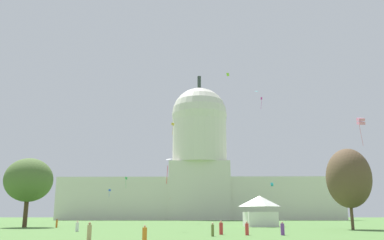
{
  "coord_description": "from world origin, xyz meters",
  "views": [
    {
      "loc": [
        3.72,
        -20.47,
        2.36
      ],
      "look_at": [
        1.83,
        64.02,
        22.15
      ],
      "focal_mm": 38.01,
      "sensor_mm": 36.0,
      "label": 1
    }
  ],
  "objects_px": {
    "event_tent": "(260,211)",
    "tree_west_near": "(29,180)",
    "capitol_building": "(200,171)",
    "person_white_near_tree_west": "(77,227)",
    "kite_lime_high": "(228,75)",
    "kite_red_low": "(169,199)",
    "person_tan_back_right": "(89,232)",
    "kite_cyan_low": "(272,184)",
    "person_red_deep_crowd": "(221,228)",
    "tree_east_far": "(349,178)",
    "person_red_lawn_far_left": "(247,229)",
    "kite_pink_low": "(361,122)",
    "person_purple_aisle_center": "(283,229)",
    "kite_green_low": "(126,178)",
    "kite_turquoise_high": "(257,93)",
    "person_orange_edge_west": "(145,235)",
    "person_olive_mid_center": "(213,230)",
    "kite_white_low": "(166,164)",
    "kite_gold_mid": "(173,124)",
    "kite_magenta_high": "(261,100)",
    "person_orange_near_tree_east": "(57,223)",
    "kite_blue_low": "(110,191)"
  },
  "relations": [
    {
      "from": "kite_magenta_high",
      "to": "kite_gold_mid",
      "type": "xyz_separation_m",
      "value": [
        -29.6,
        -4.92,
        -9.26
      ]
    },
    {
      "from": "kite_turquoise_high",
      "to": "kite_white_low",
      "type": "bearing_deg",
      "value": -104.28
    },
    {
      "from": "kite_turquoise_high",
      "to": "person_orange_edge_west",
      "type": "bearing_deg",
      "value": -99.09
    },
    {
      "from": "person_orange_edge_west",
      "to": "kite_pink_low",
      "type": "distance_m",
      "value": 44.41
    },
    {
      "from": "person_orange_near_tree_east",
      "to": "kite_gold_mid",
      "type": "bearing_deg",
      "value": -59.65
    },
    {
      "from": "person_olive_mid_center",
      "to": "kite_lime_high",
      "type": "xyz_separation_m",
      "value": [
        9.15,
        99.95,
        53.99
      ]
    },
    {
      "from": "kite_magenta_high",
      "to": "person_red_lawn_far_left",
      "type": "bearing_deg",
      "value": -20.07
    },
    {
      "from": "tree_west_near",
      "to": "person_red_deep_crowd",
      "type": "xyz_separation_m",
      "value": [
        36.87,
        -29.03,
        -8.39
      ]
    },
    {
      "from": "kite_blue_low",
      "to": "kite_white_low",
      "type": "bearing_deg",
      "value": -32.25
    },
    {
      "from": "person_tan_back_right",
      "to": "kite_cyan_low",
      "type": "height_order",
      "value": "kite_cyan_low"
    },
    {
      "from": "tree_west_near",
      "to": "kite_red_low",
      "type": "height_order",
      "value": "tree_west_near"
    },
    {
      "from": "event_tent",
      "to": "kite_blue_low",
      "type": "height_order",
      "value": "kite_blue_low"
    },
    {
      "from": "kite_turquoise_high",
      "to": "capitol_building",
      "type": "bearing_deg",
      "value": 113.45
    },
    {
      "from": "person_purple_aisle_center",
      "to": "kite_turquoise_high",
      "type": "distance_m",
      "value": 97.75
    },
    {
      "from": "person_olive_mid_center",
      "to": "kite_red_low",
      "type": "height_order",
      "value": "kite_red_low"
    },
    {
      "from": "person_orange_near_tree_east",
      "to": "person_red_deep_crowd",
      "type": "bearing_deg",
      "value": -171.15
    },
    {
      "from": "kite_turquoise_high",
      "to": "kite_green_low",
      "type": "bearing_deg",
      "value": 166.13
    },
    {
      "from": "person_tan_back_right",
      "to": "kite_gold_mid",
      "type": "distance_m",
      "value": 93.44
    },
    {
      "from": "person_red_lawn_far_left",
      "to": "person_orange_edge_west",
      "type": "relative_size",
      "value": 1.06
    },
    {
      "from": "person_olive_mid_center",
      "to": "person_purple_aisle_center",
      "type": "relative_size",
      "value": 0.95
    },
    {
      "from": "kite_cyan_low",
      "to": "kite_lime_high",
      "type": "xyz_separation_m",
      "value": [
        -19.84,
        -28.1,
        39.63
      ]
    },
    {
      "from": "kite_cyan_low",
      "to": "tree_east_far",
      "type": "bearing_deg",
      "value": -69.68
    },
    {
      "from": "person_red_deep_crowd",
      "to": "kite_red_low",
      "type": "bearing_deg",
      "value": -21.57
    },
    {
      "from": "person_tan_back_right",
      "to": "kite_cyan_low",
      "type": "xyz_separation_m",
      "value": [
        40.77,
        136.32,
        14.3
      ]
    },
    {
      "from": "tree_east_far",
      "to": "kite_green_low",
      "type": "xyz_separation_m",
      "value": [
        -53.15,
        83.42,
        7.32
      ]
    },
    {
      "from": "tree_west_near",
      "to": "kite_pink_low",
      "type": "relative_size",
      "value": 3.05
    },
    {
      "from": "kite_green_low",
      "to": "kite_turquoise_high",
      "type": "relative_size",
      "value": 3.69
    },
    {
      "from": "person_white_near_tree_west",
      "to": "kite_lime_high",
      "type": "height_order",
      "value": "kite_lime_high"
    },
    {
      "from": "person_red_lawn_far_left",
      "to": "kite_cyan_low",
      "type": "relative_size",
      "value": 1.13
    },
    {
      "from": "kite_cyan_low",
      "to": "person_olive_mid_center",
      "type": "bearing_deg",
      "value": -79.56
    },
    {
      "from": "person_purple_aisle_center",
      "to": "kite_turquoise_high",
      "type": "xyz_separation_m",
      "value": [
        10.06,
        86.94,
        43.54
      ]
    },
    {
      "from": "person_tan_back_right",
      "to": "kite_pink_low",
      "type": "distance_m",
      "value": 46.52
    },
    {
      "from": "tree_west_near",
      "to": "tree_east_far",
      "type": "height_order",
      "value": "tree_west_near"
    },
    {
      "from": "person_purple_aisle_center",
      "to": "kite_green_low",
      "type": "relative_size",
      "value": 0.39
    },
    {
      "from": "event_tent",
      "to": "person_purple_aisle_center",
      "type": "distance_m",
      "value": 36.57
    },
    {
      "from": "tree_west_near",
      "to": "person_red_lawn_far_left",
      "type": "bearing_deg",
      "value": -37.5
    },
    {
      "from": "kite_white_low",
      "to": "kite_cyan_low",
      "type": "height_order",
      "value": "kite_cyan_low"
    },
    {
      "from": "kite_red_low",
      "to": "kite_lime_high",
      "type": "distance_m",
      "value": 52.83
    },
    {
      "from": "person_tan_back_right",
      "to": "kite_lime_high",
      "type": "distance_m",
      "value": 122.71
    },
    {
      "from": "event_tent",
      "to": "tree_west_near",
      "type": "xyz_separation_m",
      "value": [
        -46.62,
        -5.79,
        6.0
      ]
    },
    {
      "from": "person_red_lawn_far_left",
      "to": "kite_red_low",
      "type": "distance_m",
      "value": 109.61
    },
    {
      "from": "person_orange_edge_west",
      "to": "kite_green_low",
      "type": "xyz_separation_m",
      "value": [
        -23.36,
        117.35,
        15.07
      ]
    },
    {
      "from": "capitol_building",
      "to": "kite_cyan_low",
      "type": "height_order",
      "value": "capitol_building"
    },
    {
      "from": "person_olive_mid_center",
      "to": "kite_white_low",
      "type": "xyz_separation_m",
      "value": [
        -6.69,
        15.8,
        9.38
      ]
    },
    {
      "from": "tree_west_near",
      "to": "kite_green_low",
      "type": "height_order",
      "value": "kite_green_low"
    },
    {
      "from": "person_orange_near_tree_east",
      "to": "kite_green_low",
      "type": "relative_size",
      "value": 0.4
    },
    {
      "from": "capitol_building",
      "to": "tree_west_near",
      "type": "height_order",
      "value": "capitol_building"
    },
    {
      "from": "person_orange_edge_west",
      "to": "kite_white_low",
      "type": "bearing_deg",
      "value": 95.35
    },
    {
      "from": "person_white_near_tree_west",
      "to": "kite_pink_low",
      "type": "height_order",
      "value": "kite_pink_low"
    },
    {
      "from": "person_purple_aisle_center",
      "to": "kite_green_low",
      "type": "distance_m",
      "value": 110.64
    }
  ]
}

